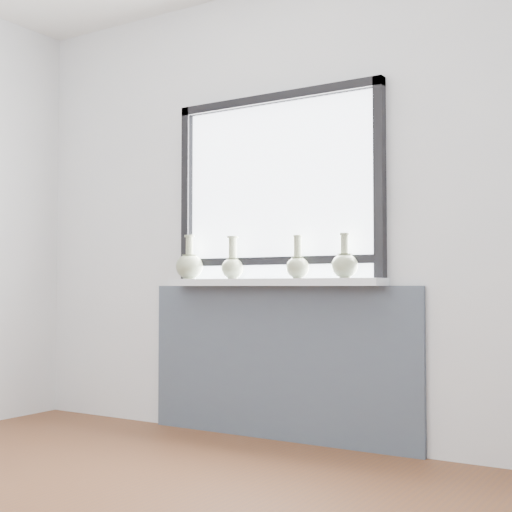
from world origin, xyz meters
The scene contains 8 objects.
back_wall centered at (0.00, 1.81, 1.30)m, with size 3.60×0.02×2.60m, color silver.
apron_panel centered at (0.00, 1.78, 0.43)m, with size 1.70×0.03×0.86m, color #424F5B.
windowsill centered at (0.00, 1.71, 0.88)m, with size 1.32×0.18×0.04m, color white.
window centered at (0.00, 1.77, 1.44)m, with size 1.30×0.06×1.05m.
vase_a centered at (-0.56, 1.70, 0.98)m, with size 0.16×0.16×0.26m.
vase_b centered at (-0.27, 1.72, 0.98)m, with size 0.13×0.13×0.25m.
vase_c centered at (0.17, 1.70, 0.97)m, with size 0.13×0.13×0.23m.
vase_d centered at (0.45, 1.71, 0.98)m, with size 0.14×0.14×0.24m.
Camera 1 is at (2.02, -1.69, 0.86)m, focal length 50.00 mm.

